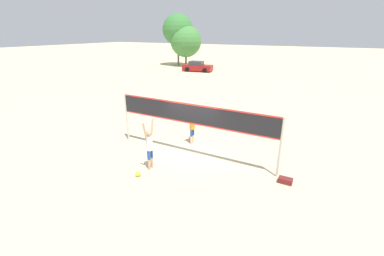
# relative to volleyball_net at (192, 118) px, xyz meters

# --- Properties ---
(ground_plane) EXTENTS (200.00, 200.00, 0.00)m
(ground_plane) POSITION_rel_volleyball_net_xyz_m (0.00, 0.00, -1.88)
(ground_plane) COLOR beige
(volleyball_net) EXTENTS (7.91, 0.09, 2.51)m
(volleyball_net) POSITION_rel_volleyball_net_xyz_m (0.00, 0.00, 0.00)
(volleyball_net) COLOR beige
(volleyball_net) RESTS_ON ground_plane
(player_spiker) EXTENTS (0.28, 0.71, 2.17)m
(player_spiker) POSITION_rel_volleyball_net_xyz_m (-0.94, -1.94, -0.74)
(player_spiker) COLOR tan
(player_spiker) RESTS_ON ground_plane
(player_blocker) EXTENTS (0.28, 0.68, 1.96)m
(player_blocker) POSITION_rel_volleyball_net_xyz_m (-0.65, 1.21, -0.86)
(player_blocker) COLOR beige
(player_blocker) RESTS_ON ground_plane
(volleyball) EXTENTS (0.22, 0.22, 0.22)m
(volleyball) POSITION_rel_volleyball_net_xyz_m (-1.00, -2.69, -1.77)
(volleyball) COLOR yellow
(volleyball) RESTS_ON ground_plane
(gear_bag) EXTENTS (0.52, 0.30, 0.21)m
(gear_bag) POSITION_rel_volleyball_net_xyz_m (4.29, -0.33, -1.78)
(gear_bag) COLOR maroon
(gear_bag) RESTS_ON ground_plane
(parked_car_near) EXTENTS (4.46, 2.43, 1.45)m
(parked_car_near) POSITION_rel_volleyball_net_xyz_m (-12.31, 24.06, -1.23)
(parked_car_near) COLOR maroon
(parked_car_near) RESTS_ON ground_plane
(tree_left_cluster) EXTENTS (5.03, 5.03, 8.23)m
(tree_left_cluster) POSITION_rel_volleyball_net_xyz_m (-18.52, 28.90, 3.82)
(tree_left_cluster) COLOR brown
(tree_left_cluster) RESTS_ON ground_plane
(tree_right_cluster) EXTENTS (5.04, 5.04, 6.46)m
(tree_right_cluster) POSITION_rel_volleyball_net_xyz_m (-16.93, 28.74, 2.05)
(tree_right_cluster) COLOR brown
(tree_right_cluster) RESTS_ON ground_plane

